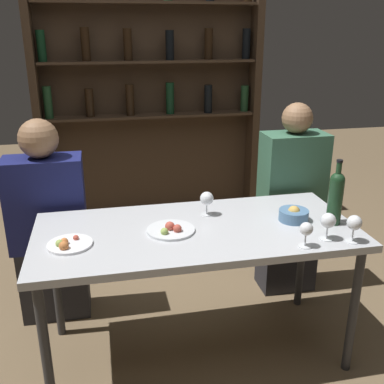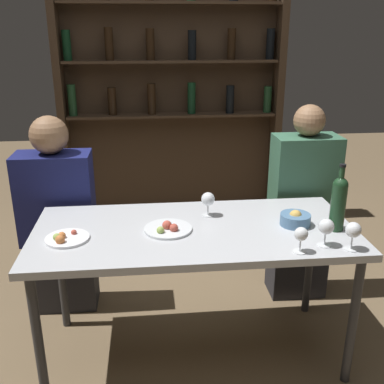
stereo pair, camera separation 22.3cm
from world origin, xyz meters
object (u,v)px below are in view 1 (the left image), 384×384
wine_bottle (336,196)px  wine_glass_0 (306,230)px  wine_glass_1 (207,199)px  wine_glass_2 (328,221)px  food_plate_0 (171,229)px  seated_person_left (49,228)px  wine_glass_3 (354,224)px  snack_bowl (294,215)px  seated_person_right (290,206)px  food_plate_1 (68,244)px

wine_bottle → wine_glass_0: bearing=-140.0°
wine_glass_0 → wine_glass_1: (-0.34, 0.44, 0.01)m
wine_glass_1 → wine_glass_2: wine_glass_2 is taller
wine_glass_1 → wine_glass_0: bearing=-52.2°
food_plate_0 → seated_person_left: bearing=139.8°
wine_glass_3 → snack_bowl: 0.33m
wine_glass_2 → seated_person_right: size_ratio=0.11×
wine_glass_3 → snack_bowl: bearing=120.0°
wine_glass_1 → seated_person_right: (0.64, 0.36, -0.23)m
wine_glass_2 → wine_glass_3: bearing=-25.0°
wine_glass_1 → wine_glass_3: 0.73m
wine_bottle → wine_glass_3: (-0.01, -0.21, -0.06)m
food_plate_0 → food_plate_1: 0.48m
snack_bowl → seated_person_right: bearing=67.0°
wine_bottle → seated_person_right: bearing=85.7°
food_plate_0 → food_plate_1: (-0.47, -0.06, -0.00)m
food_plate_1 → wine_glass_0: bearing=-12.0°
snack_bowl → food_plate_1: bearing=-176.8°
wine_glass_0 → wine_glass_3: (0.23, 0.00, 0.01)m
wine_glass_1 → seated_person_right: 0.77m
wine_glass_0 → snack_bowl: bearing=76.1°
wine_glass_0 → seated_person_right: size_ratio=0.10×
snack_bowl → seated_person_left: size_ratio=0.12×
wine_glass_1 → wine_glass_3: bearing=-37.5°
food_plate_1 → snack_bowl: size_ratio=1.35×
wine_glass_2 → wine_glass_0: bearing=-159.3°
wine_glass_2 → wine_glass_3: (0.10, -0.05, 0.00)m
wine_glass_3 → wine_glass_1: bearing=142.5°
wine_glass_2 → food_plate_0: bearing=161.6°
wine_bottle → wine_glass_3: bearing=-94.1°
wine_glass_1 → wine_glass_2: bearing=-39.7°
wine_glass_3 → food_plate_0: bearing=160.7°
wine_bottle → seated_person_left: (-1.43, 0.60, -0.31)m
food_plate_1 → snack_bowl: (1.10, 0.06, 0.02)m
wine_glass_2 → wine_glass_3: same height
food_plate_0 → seated_person_left: (-0.62, 0.53, -0.17)m
food_plate_1 → seated_person_left: (-0.15, 0.58, -0.17)m
wine_glass_2 → food_plate_1: size_ratio=0.64×
food_plate_0 → seated_person_right: bearing=31.8°
food_plate_0 → wine_glass_3: bearing=-19.3°
wine_glass_1 → seated_person_right: bearing=29.7°
wine_glass_2 → snack_bowl: wine_glass_2 is taller
wine_glass_1 → snack_bowl: bearing=-21.2°
wine_glass_2 → wine_glass_1: bearing=140.3°
wine_glass_1 → food_plate_0: size_ratio=0.55×
food_plate_1 → seated_person_right: 1.46m
wine_glass_1 → food_plate_1: (-0.69, -0.22, -0.08)m
wine_glass_3 → food_plate_0: (-0.79, 0.28, -0.08)m
seated_person_right → wine_glass_2: bearing=-102.1°
wine_glass_1 → food_plate_0: 0.28m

